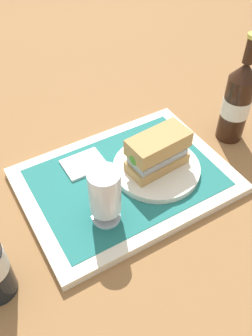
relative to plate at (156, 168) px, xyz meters
name	(u,v)px	position (x,y,z in m)	size (l,w,h in m)	color
ground_plane	(126,184)	(0.07, -0.02, -0.03)	(3.00, 3.00, 0.00)	olive
tray	(126,181)	(0.07, -0.02, -0.02)	(0.44, 0.32, 0.02)	beige
placemat	(126,177)	(0.07, -0.02, -0.01)	(0.38, 0.27, 0.00)	#1E6B66
plate	(156,168)	(0.00, 0.00, 0.00)	(0.19, 0.19, 0.01)	silver
sandwich	(157,152)	(0.00, 0.00, 0.05)	(0.14, 0.07, 0.08)	tan
beer_glass	(105,195)	(0.15, 0.06, 0.06)	(0.06, 0.06, 0.12)	silver
napkin_folded	(84,164)	(0.13, -0.10, 0.00)	(0.09, 0.07, 0.01)	white
second_bottle	(237,101)	(-0.23, -0.02, 0.08)	(0.07, 0.07, 0.27)	black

